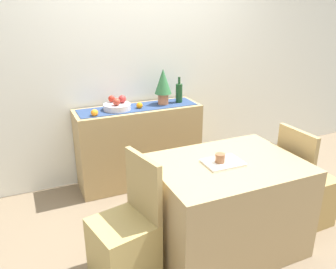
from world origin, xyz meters
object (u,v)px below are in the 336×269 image
open_book (223,163)px  chair_by_corner (303,195)px  wine_bottle (179,93)px  potted_plant (163,84)px  fruit_bowl (117,107)px  coffee_cup (220,159)px  chair_near_window (125,244)px  sideboard_console (139,145)px  dining_table (225,205)px

open_book → chair_by_corner: 0.99m
chair_by_corner → wine_bottle: bearing=114.9°
potted_plant → chair_by_corner: potted_plant is taller
fruit_bowl → coffee_cup: size_ratio=3.29×
chair_near_window → chair_by_corner: bearing=-0.1°
sideboard_console → chair_by_corner: 1.69m
sideboard_console → dining_table: sideboard_console is taller
potted_plant → fruit_bowl: bearing=-180.0°
potted_plant → chair_by_corner: (0.79, -1.30, -0.80)m
potted_plant → open_book: (-0.08, -1.30, -0.32)m
sideboard_console → chair_by_corner: bearing=-50.6°
sideboard_console → chair_by_corner: (1.07, -1.30, -0.16)m
wine_bottle → coffee_cup: size_ratio=3.32×
dining_table → coffee_cup: bearing=-179.4°
open_book → sideboard_console: bearing=99.6°
wine_bottle → potted_plant: bearing=180.0°
sideboard_console → chair_near_window: chair_near_window is taller
potted_plant → chair_near_window: bearing=-123.2°
fruit_bowl → chair_by_corner: (1.29, -1.30, -0.62)m
wine_bottle → coffee_cup: wine_bottle is taller
dining_table → sideboard_console: bearing=101.0°
wine_bottle → chair_near_window: wine_bottle is taller
sideboard_console → open_book: (0.20, -1.30, 0.32)m
open_book → chair_by_corner: chair_by_corner is taller
sideboard_console → dining_table: size_ratio=1.17×
wine_bottle → chair_by_corner: (0.60, -1.30, -0.69)m
dining_table → chair_by_corner: 0.83m
dining_table → chair_near_window: size_ratio=1.24×
potted_plant → coffee_cup: 1.34m
fruit_bowl → wine_bottle: size_ratio=0.99×
chair_near_window → chair_by_corner: 1.64m
dining_table → chair_near_window: bearing=179.8°
wine_bottle → chair_by_corner: wine_bottle is taller
potted_plant → coffee_cup: size_ratio=4.52×
chair_by_corner → chair_near_window: bearing=179.9°
potted_plant → dining_table: (-0.03, -1.30, -0.70)m
sideboard_console → fruit_bowl: (-0.22, 0.00, 0.46)m
fruit_bowl → chair_near_window: (-0.35, -1.30, -0.62)m
fruit_bowl → chair_near_window: bearing=-104.9°
coffee_cup → chair_near_window: chair_near_window is taller
chair_near_window → chair_by_corner: same height
potted_plant → chair_near_window: 1.75m
coffee_cup → chair_by_corner: bearing=0.0°
wine_bottle → open_book: 1.35m
chair_by_corner → dining_table: bearing=180.0°
dining_table → open_book: 0.38m
potted_plant → chair_by_corner: bearing=-58.8°
fruit_bowl → dining_table: fruit_bowl is taller
fruit_bowl → chair_by_corner: 1.94m
coffee_cup → chair_by_corner: chair_by_corner is taller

